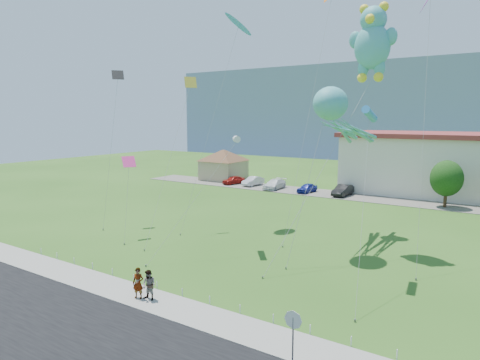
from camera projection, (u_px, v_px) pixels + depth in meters
name	position (u px, v px, depth m)	size (l,w,h in m)	color
ground	(184.00, 285.00, 26.35)	(160.00, 160.00, 0.00)	#295217
road	(70.00, 341.00, 19.73)	(80.00, 8.00, 0.06)	black
sidewalk	(152.00, 300.00, 24.07)	(80.00, 2.50, 0.10)	gray
parking_strip	(361.00, 197.00, 55.32)	(70.00, 6.00, 0.06)	#59544C
hill_ridge	(455.00, 110.00, 123.85)	(160.00, 50.00, 25.00)	gray
pavilion	(223.00, 162.00, 70.37)	(9.20, 9.20, 5.00)	tan
stop_sign	(293.00, 325.00, 17.45)	(0.80, 0.07, 2.50)	slate
rope_fence	(169.00, 289.00, 25.24)	(26.05, 0.05, 0.50)	white
tree_near	(447.00, 178.00, 48.58)	(3.60, 3.60, 5.47)	#3F2B19
pedestrian_left	(138.00, 283.00, 24.14)	(0.65, 0.43, 1.78)	gray
pedestrian_right	(149.00, 285.00, 23.92)	(0.84, 0.65, 1.72)	gray
parked_car_red	(234.00, 180.00, 65.89)	(1.49, 3.71, 1.26)	maroon
parked_car_silver	(253.00, 181.00, 64.46)	(1.42, 4.07, 1.34)	#B3B2B9
parked_car_white	(274.00, 184.00, 61.46)	(1.94, 4.76, 1.38)	silver
parked_car_blue	(307.00, 188.00, 58.52)	(1.46, 3.63, 1.24)	navy
parked_car_black	(343.00, 190.00, 56.09)	(1.52, 4.37, 1.44)	black
octopus_kite	(338.00, 116.00, 32.85)	(2.47, 12.84, 12.52)	teal
teddy_bear_kite	(372.00, 41.00, 32.08)	(5.13, 11.74, 18.68)	teal
small_kite_pink	(128.00, 168.00, 36.53)	(2.44, 3.10, 6.93)	#F5368C
small_kite_white	(236.00, 140.00, 32.66)	(3.16, 8.26, 9.05)	silver
small_kite_blue	(237.00, 29.00, 39.94)	(2.34, 7.92, 19.60)	#2A83EE
small_kite_black	(116.00, 94.00, 40.70)	(2.06, 4.35, 14.73)	black
small_kite_yellow	(185.00, 101.00, 38.37)	(2.71, 9.04, 13.88)	gold
small_kite_purple	(430.00, 1.00, 31.39)	(2.49, 8.34, 19.91)	#D237DD
small_kite_cyan	(370.00, 116.00, 26.57)	(2.00, 7.92, 10.90)	#2D81CA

